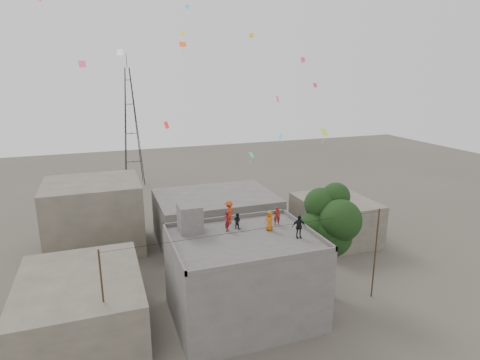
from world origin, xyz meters
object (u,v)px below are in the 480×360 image
object	(u,v)px
person_red_adult	(277,216)
person_dark_adult	(299,227)
transmission_tower	(131,127)
tree	(331,223)
stair_head_box	(190,218)

from	to	relation	value
person_red_adult	person_dark_adult	distance (m)	2.78
transmission_tower	person_red_adult	xyz separation A→B (m)	(7.24, -38.41, -2.24)
tree	person_dark_adult	distance (m)	4.19
person_red_adult	transmission_tower	bearing A→B (deg)	-61.23
stair_head_box	person_dark_adult	xyz separation A→B (m)	(6.85, -3.75, -0.17)
stair_head_box	transmission_tower	bearing A→B (deg)	91.23
stair_head_box	tree	xyz separation A→B (m)	(10.57, -2.00, -1.00)
person_red_adult	person_dark_adult	size ratio (longest dim) A/B	0.87
tree	transmission_tower	bearing A→B (deg)	106.09
person_dark_adult	tree	bearing A→B (deg)	33.32
stair_head_box	transmission_tower	world-z (taller)	transmission_tower
transmission_tower	person_red_adult	world-z (taller)	transmission_tower
tree	person_red_adult	size ratio (longest dim) A/B	6.26
tree	person_red_adult	bearing A→B (deg)	166.46
tree	stair_head_box	bearing A→B (deg)	169.26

